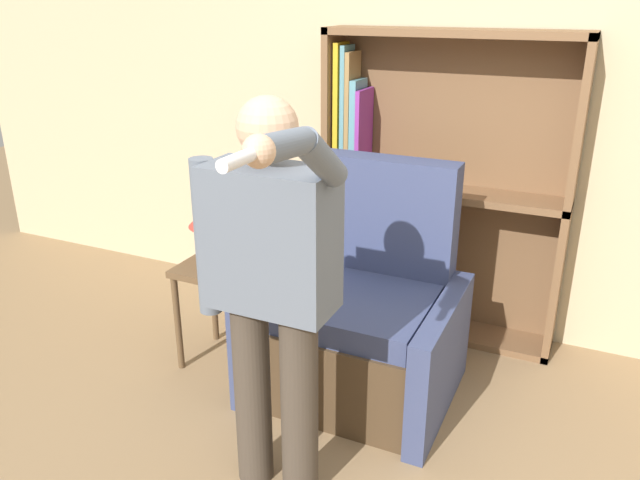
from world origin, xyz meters
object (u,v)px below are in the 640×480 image
object	(u,v)px
bookcase	(416,196)
person_standing	(270,283)
side_table	(220,284)
armchair	(360,321)
table_lamp	(216,217)

from	to	relation	value
bookcase	person_standing	distance (m)	1.61
side_table	person_standing	bearing A→B (deg)	-44.95
armchair	table_lamp	distance (m)	0.93
bookcase	person_standing	xyz separation A→B (m)	(-0.09, -1.60, 0.11)
bookcase	table_lamp	xyz separation A→B (m)	(-0.82, -0.87, 0.03)
bookcase	armchair	bearing A→B (deg)	-93.10
person_standing	armchair	bearing A→B (deg)	86.99
armchair	person_standing	xyz separation A→B (m)	(-0.04, -0.84, 0.57)
bookcase	person_standing	bearing A→B (deg)	-93.05
person_standing	side_table	distance (m)	1.14
side_table	table_lamp	distance (m)	0.39
side_table	table_lamp	world-z (taller)	table_lamp
bookcase	armchair	distance (m)	0.89
person_standing	table_lamp	bearing A→B (deg)	135.05
armchair	table_lamp	bearing A→B (deg)	-172.33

